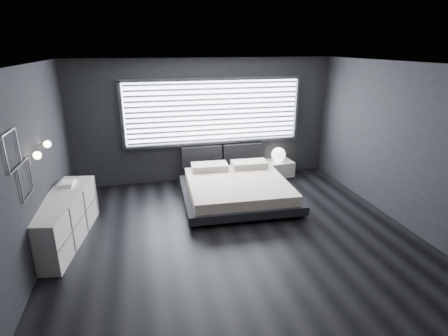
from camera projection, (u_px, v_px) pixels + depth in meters
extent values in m
plane|color=black|center=(235.00, 233.00, 6.00)|extent=(6.00, 6.00, 0.00)
plane|color=silver|center=(238.00, 64.00, 5.07)|extent=(6.00, 6.00, 0.00)
cube|color=black|center=(205.00, 121.00, 8.05)|extent=(6.00, 0.04, 2.80)
cube|color=black|center=(321.00, 249.00, 3.01)|extent=(6.00, 0.04, 2.80)
cube|color=black|center=(30.00, 171.00, 4.88)|extent=(0.04, 5.50, 2.80)
cube|color=black|center=(399.00, 144.00, 6.19)|extent=(0.04, 5.50, 2.80)
cube|color=white|center=(214.00, 112.00, 8.01)|extent=(4.00, 0.02, 1.38)
cube|color=#47474C|center=(121.00, 116.00, 7.54)|extent=(0.06, 0.08, 1.48)
cube|color=#47474C|center=(296.00, 108.00, 8.43)|extent=(0.06, 0.08, 1.48)
cube|color=#47474C|center=(213.00, 79.00, 7.74)|extent=(4.14, 0.08, 0.06)
cube|color=#47474C|center=(214.00, 143.00, 8.23)|extent=(4.14, 0.08, 0.06)
cube|color=silver|center=(214.00, 112.00, 7.95)|extent=(3.94, 0.03, 1.32)
cube|color=black|center=(202.00, 157.00, 8.21)|extent=(0.96, 0.16, 0.52)
cube|color=black|center=(243.00, 154.00, 8.42)|extent=(0.96, 0.16, 0.52)
cylinder|color=silver|center=(32.00, 156.00, 4.87)|extent=(0.10, 0.02, 0.02)
sphere|color=#FFE5B7|center=(37.00, 155.00, 4.88)|extent=(0.11, 0.11, 0.11)
cylinder|color=silver|center=(42.00, 144.00, 5.42)|extent=(0.10, 0.02, 0.02)
sphere|color=#FFE5B7|center=(47.00, 144.00, 5.43)|extent=(0.11, 0.11, 0.11)
cube|color=#47474C|center=(8.00, 132.00, 4.15)|extent=(0.01, 0.46, 0.02)
cube|color=#47474C|center=(16.00, 168.00, 4.31)|extent=(0.01, 0.46, 0.02)
cube|color=#47474C|center=(18.00, 146.00, 4.44)|extent=(0.01, 0.02, 0.46)
cube|color=#47474C|center=(6.00, 156.00, 4.02)|extent=(0.01, 0.02, 0.46)
cube|color=#47474C|center=(22.00, 163.00, 4.54)|extent=(0.01, 0.46, 0.02)
cube|color=#47474C|center=(29.00, 195.00, 4.69)|extent=(0.01, 0.46, 0.02)
cube|color=#47474C|center=(30.00, 174.00, 4.83)|extent=(0.01, 0.02, 0.46)
cube|color=#47474C|center=(20.00, 186.00, 4.40)|extent=(0.01, 0.02, 0.46)
cube|color=black|center=(196.00, 223.00, 6.27)|extent=(0.13, 0.13, 0.08)
cube|color=black|center=(297.00, 213.00, 6.62)|extent=(0.13, 0.13, 0.08)
cube|color=black|center=(187.00, 187.00, 7.86)|extent=(0.13, 0.13, 0.08)
cube|color=black|center=(269.00, 181.00, 8.21)|extent=(0.13, 0.13, 0.08)
cube|color=black|center=(237.00, 194.00, 7.20)|extent=(2.31, 2.21, 0.16)
cube|color=beige|center=(238.00, 185.00, 7.14)|extent=(2.06, 2.06, 0.20)
cube|color=beige|center=(210.00, 167.00, 7.73)|extent=(0.81, 0.46, 0.13)
cube|color=beige|center=(249.00, 164.00, 7.90)|extent=(0.81, 0.46, 0.13)
cube|color=silver|center=(278.00, 168.00, 8.62)|extent=(0.68, 0.59, 0.37)
sphere|color=white|center=(278.00, 155.00, 8.48)|extent=(0.34, 0.34, 0.34)
cube|color=silver|center=(63.00, 220.00, 5.64)|extent=(0.86, 2.01, 0.78)
cube|color=#47474C|center=(81.00, 219.00, 5.66)|extent=(0.32, 1.90, 0.76)
cube|color=white|center=(67.00, 184.00, 6.00)|extent=(0.28, 0.34, 0.04)
cube|color=white|center=(67.00, 183.00, 5.98)|extent=(0.21, 0.28, 0.03)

